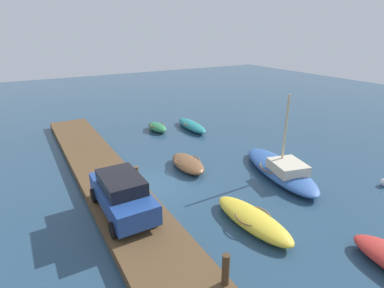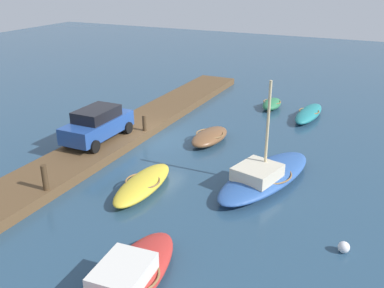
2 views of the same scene
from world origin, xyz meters
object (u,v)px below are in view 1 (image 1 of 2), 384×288
(rowboat_yellow, at_px, (253,219))
(sailboat_blue, at_px, (281,169))
(dinghy_green, at_px, (157,127))
(mooring_post_west, at_px, (137,175))
(mooring_post_mid_west, at_px, (226,270))
(parked_car, at_px, (122,194))
(rowboat_brown, at_px, (188,163))
(rowboat_teal, at_px, (192,125))
(marker_buoy, at_px, (384,182))

(rowboat_yellow, xyz_separation_m, sailboat_blue, (-2.84, 4.49, 0.10))
(dinghy_green, height_order, mooring_post_west, mooring_post_west)
(sailboat_blue, relative_size, mooring_post_mid_west, 6.29)
(mooring_post_west, bearing_deg, parked_car, -32.87)
(mooring_post_west, bearing_deg, rowboat_brown, 105.49)
(parked_car, bearing_deg, dinghy_green, 149.02)
(mooring_post_mid_west, bearing_deg, rowboat_brown, 157.79)
(rowboat_brown, relative_size, mooring_post_west, 3.67)
(rowboat_teal, bearing_deg, parked_car, -39.42)
(rowboat_yellow, distance_m, mooring_post_mid_west, 3.98)
(rowboat_teal, xyz_separation_m, marker_buoy, (13.55, 3.95, -0.11))
(sailboat_blue, relative_size, mooring_post_west, 7.81)
(dinghy_green, relative_size, rowboat_teal, 0.56)
(rowboat_teal, bearing_deg, mooring_post_mid_west, -23.10)
(sailboat_blue, relative_size, rowboat_brown, 2.13)
(dinghy_green, relative_size, mooring_post_mid_west, 2.26)
(sailboat_blue, relative_size, marker_buoy, 17.23)
(sailboat_blue, xyz_separation_m, mooring_post_mid_west, (5.19, -7.63, 0.58))
(sailboat_blue, bearing_deg, marker_buoy, 60.69)
(rowboat_teal, distance_m, mooring_post_mid_west, 16.88)
(mooring_post_west, xyz_separation_m, parked_car, (2.23, -1.44, 0.45))
(rowboat_teal, bearing_deg, mooring_post_west, -41.91)
(mooring_post_west, bearing_deg, sailboat_blue, 72.09)
(rowboat_yellow, relative_size, rowboat_teal, 0.98)
(mooring_post_mid_west, xyz_separation_m, marker_buoy, (-1.55, 11.48, -0.80))
(mooring_post_mid_west, bearing_deg, rowboat_yellow, 126.78)
(dinghy_green, relative_size, marker_buoy, 6.18)
(mooring_post_mid_west, distance_m, parked_car, 5.62)
(sailboat_blue, distance_m, marker_buoy, 5.30)
(rowboat_brown, bearing_deg, sailboat_blue, 53.44)
(rowboat_yellow, height_order, sailboat_blue, sailboat_blue)
(mooring_post_west, relative_size, marker_buoy, 2.21)
(rowboat_teal, distance_m, parked_car, 13.24)
(rowboat_teal, bearing_deg, rowboat_yellow, -15.59)
(rowboat_brown, relative_size, mooring_post_mid_west, 2.95)
(rowboat_yellow, relative_size, marker_buoy, 10.77)
(mooring_post_west, distance_m, parked_car, 2.70)
(rowboat_yellow, xyz_separation_m, rowboat_brown, (-6.28, 0.38, 0.03))
(rowboat_teal, height_order, marker_buoy, rowboat_teal)
(mooring_post_mid_west, bearing_deg, marker_buoy, 97.67)
(mooring_post_mid_west, xyz_separation_m, parked_car, (-5.42, -1.44, 0.34))
(rowboat_teal, xyz_separation_m, mooring_post_west, (7.45, -7.53, 0.58))
(sailboat_blue, height_order, rowboat_brown, sailboat_blue)
(rowboat_brown, bearing_deg, rowboat_yellow, -0.06)
(rowboat_yellow, bearing_deg, parked_car, -127.04)
(marker_buoy, bearing_deg, rowboat_brown, -131.66)
(rowboat_yellow, xyz_separation_m, mooring_post_west, (-5.30, -3.14, 0.58))
(rowboat_teal, bearing_deg, sailboat_blue, 3.99)
(sailboat_blue, height_order, rowboat_teal, sailboat_blue)
(rowboat_yellow, relative_size, rowboat_brown, 1.33)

